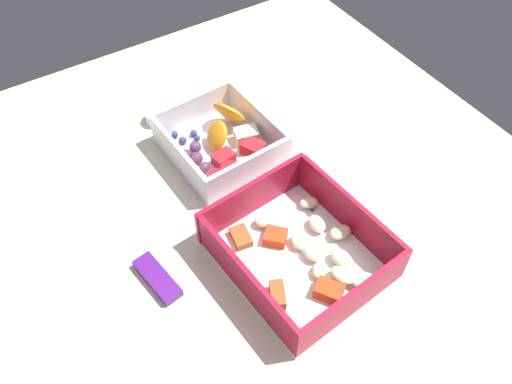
{
  "coord_description": "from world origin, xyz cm",
  "views": [
    {
      "loc": [
        -35.66,
        20.38,
        54.29
      ],
      "look_at": [
        -0.88,
        -1.44,
        4.0
      ],
      "focal_mm": 35.32,
      "sensor_mm": 36.0,
      "label": 1
    }
  ],
  "objects": [
    {
      "name": "table_surface",
      "position": [
        0.0,
        0.0,
        1.0
      ],
      "size": [
        80.0,
        80.0,
        2.0
      ],
      "primitive_type": "cube",
      "color": "beige",
      "rests_on": "ground"
    },
    {
      "name": "pasta_container",
      "position": [
        -11.34,
        -1.16,
        3.86
      ],
      "size": [
        19.93,
        17.84,
        6.06
      ],
      "rotation": [
        0.0,
        0.0,
        0.09
      ],
      "color": "white",
      "rests_on": "table_surface"
    },
    {
      "name": "fruit_bowl",
      "position": [
        9.26,
        -2.12,
        3.86
      ],
      "size": [
        15.8,
        14.49,
        5.81
      ],
      "rotation": [
        0.0,
        0.0,
        0.06
      ],
      "color": "white",
      "rests_on": "table_surface"
    },
    {
      "name": "candy_bar",
      "position": [
        -4.79,
        14.58,
        2.6
      ],
      "size": [
        7.29,
        3.46,
        1.2
      ],
      "primitive_type": "cube",
      "rotation": [
        0.0,
        0.0,
        0.16
      ],
      "color": "#51197A",
      "rests_on": "table_surface"
    },
    {
      "name": "paper_cup_liner",
      "position": [
        20.14,
        2.98,
        2.94
      ],
      "size": [
        3.34,
        3.34,
        1.88
      ],
      "primitive_type": "cylinder",
      "color": "white",
      "rests_on": "table_surface"
    }
  ]
}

